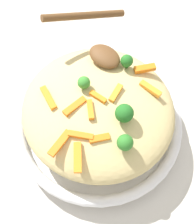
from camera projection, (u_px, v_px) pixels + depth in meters
ground_plane at (98, 130)px, 0.55m from camera, size 2.40×2.40×0.00m
serving_bowl at (98, 124)px, 0.53m from camera, size 0.29×0.29×0.04m
pasta_mound at (98, 109)px, 0.48m from camera, size 0.25×0.24×0.07m
carrot_piece_0 at (78, 157)px, 0.41m from camera, size 0.04×0.04×0.01m
carrot_piece_1 at (48, 98)px, 0.46m from camera, size 0.04×0.02×0.01m
carrot_piece_2 at (96, 98)px, 0.45m from camera, size 0.03×0.01×0.01m
carrot_piece_3 at (150, 89)px, 0.46m from camera, size 0.04×0.01×0.01m
carrot_piece_4 at (145, 68)px, 0.48m from camera, size 0.03×0.03×0.01m
carrot_piece_5 at (75, 106)px, 0.44m from camera, size 0.01×0.04×0.01m
carrot_piece_6 at (60, 143)px, 0.42m from camera, size 0.02×0.04×0.01m
carrot_piece_7 at (99, 138)px, 0.42m from camera, size 0.02×0.03×0.01m
carrot_piece_8 at (81, 135)px, 0.42m from camera, size 0.04×0.03×0.01m
carrot_piece_9 at (116, 93)px, 0.45m from camera, size 0.02×0.03×0.01m
carrot_piece_10 at (90, 110)px, 0.44m from camera, size 0.03×0.03×0.01m
broccoli_floret_0 at (125, 143)px, 0.41m from camera, size 0.02×0.02×0.03m
broccoli_floret_1 at (127, 61)px, 0.47m from camera, size 0.02×0.02×0.03m
broccoli_floret_2 at (124, 114)px, 0.42m from camera, size 0.03×0.03×0.03m
broccoli_floret_3 at (85, 82)px, 0.45m from camera, size 0.02×0.02×0.02m
serving_spoon at (98, 42)px, 0.49m from camera, size 0.13×0.14×0.06m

